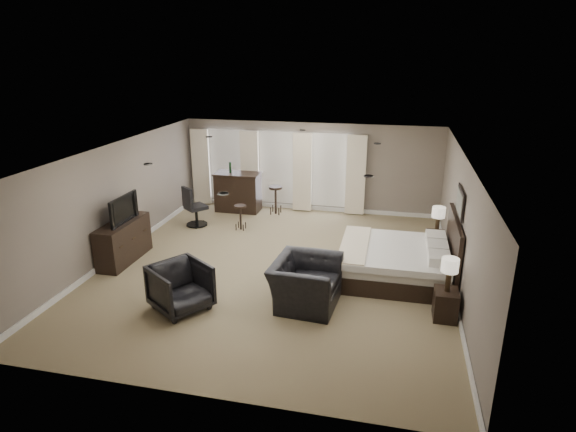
% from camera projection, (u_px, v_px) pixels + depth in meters
% --- Properties ---
extents(room, '(7.60, 8.60, 2.64)m').
position_uv_depth(room, '(275.00, 212.00, 10.18)').
color(room, '#837353').
rests_on(room, ground).
extents(window_bay, '(5.25, 0.20, 2.30)m').
position_uv_depth(window_bay, '(276.00, 170.00, 14.21)').
color(window_bay, silver).
rests_on(window_bay, room).
extents(bed, '(2.22, 2.12, 1.42)m').
position_uv_depth(bed, '(397.00, 247.00, 9.93)').
color(bed, silver).
rests_on(bed, ground).
extents(nightstand_near, '(0.41, 0.50, 0.54)m').
position_uv_depth(nightstand_near, '(445.00, 304.00, 8.55)').
color(nightstand_near, black).
rests_on(nightstand_near, ground).
extents(nightstand_far, '(0.42, 0.51, 0.56)m').
position_uv_depth(nightstand_far, '(435.00, 244.00, 11.22)').
color(nightstand_far, black).
rests_on(nightstand_far, ground).
extents(lamp_near, '(0.30, 0.30, 0.62)m').
position_uv_depth(lamp_near, '(449.00, 275.00, 8.36)').
color(lamp_near, beige).
rests_on(lamp_near, nightstand_near).
extents(lamp_far, '(0.30, 0.30, 0.62)m').
position_uv_depth(lamp_far, '(438.00, 220.00, 11.03)').
color(lamp_far, beige).
rests_on(lamp_far, nightstand_far).
extents(wall_art, '(0.04, 0.96, 0.56)m').
position_uv_depth(wall_art, '(460.00, 202.00, 9.36)').
color(wall_art, slate).
rests_on(wall_art, room).
extents(dresser, '(0.52, 1.60, 0.93)m').
position_uv_depth(dresser, '(123.00, 241.00, 10.86)').
color(dresser, black).
rests_on(dresser, ground).
extents(tv, '(0.62, 1.07, 0.14)m').
position_uv_depth(tv, '(121.00, 219.00, 10.69)').
color(tv, black).
rests_on(tv, dresser).
extents(armchair_near, '(0.98, 1.41, 1.17)m').
position_uv_depth(armchair_near, '(306.00, 275.00, 8.95)').
color(armchair_near, black).
rests_on(armchair_near, ground).
extents(armchair_far, '(1.27, 1.28, 0.97)m').
position_uv_depth(armchair_far, '(181.00, 285.00, 8.79)').
color(armchair_far, black).
rests_on(armchair_far, ground).
extents(bar_counter, '(1.34, 0.69, 1.16)m').
position_uv_depth(bar_counter, '(238.00, 192.00, 14.23)').
color(bar_counter, black).
rests_on(bar_counter, ground).
extents(bar_stool_left, '(0.37, 0.37, 0.68)m').
position_uv_depth(bar_stool_left, '(241.00, 217.00, 12.79)').
color(bar_stool_left, black).
rests_on(bar_stool_left, ground).
extents(bar_stool_right, '(0.46, 0.46, 0.82)m').
position_uv_depth(bar_stool_right, '(276.00, 200.00, 14.02)').
color(bar_stool_right, black).
rests_on(bar_stool_right, ground).
extents(desk_chair, '(0.80, 0.80, 1.11)m').
position_uv_depth(desk_chair, '(196.00, 206.00, 13.01)').
color(desk_chair, black).
rests_on(desk_chair, ground).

